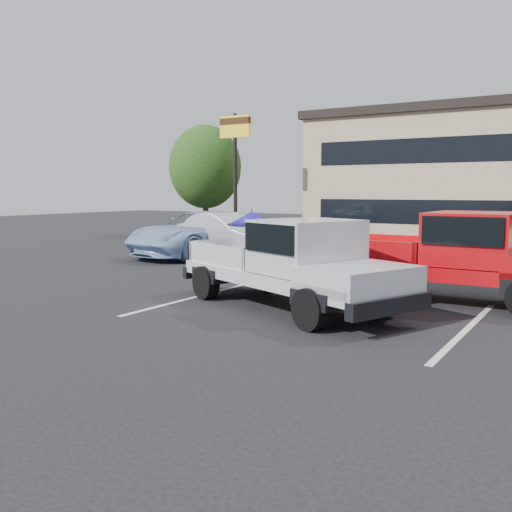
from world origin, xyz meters
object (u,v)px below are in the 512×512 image
object	(u,v)px
silver_pickup	(298,260)
red_pickup	(463,254)
motel_sign	(235,143)
tree_left	(205,167)
blue_suv	(202,234)
silver_sedan	(233,237)

from	to	relation	value
silver_pickup	red_pickup	world-z (taller)	silver_pickup
motel_sign	silver_pickup	world-z (taller)	motel_sign
silver_pickup	red_pickup	xyz separation A→B (m)	(2.67, 2.62, 0.04)
motel_sign	tree_left	distance (m)	5.08
motel_sign	blue_suv	world-z (taller)	motel_sign
red_pickup	blue_suv	xyz separation A→B (m)	(-10.33, 4.21, -0.24)
silver_sedan	blue_suv	distance (m)	1.86
tree_left	blue_suv	world-z (taller)	tree_left
motel_sign	red_pickup	bearing A→B (deg)	-37.55
silver_pickup	red_pickup	size ratio (longest dim) A/B	0.99
blue_suv	red_pickup	bearing A→B (deg)	-14.24
tree_left	silver_pickup	bearing A→B (deg)	-47.83
tree_left	red_pickup	world-z (taller)	tree_left
silver_pickup	blue_suv	world-z (taller)	silver_pickup
motel_sign	silver_sedan	xyz separation A→B (m)	(3.82, -5.81, -3.82)
blue_suv	motel_sign	bearing A→B (deg)	118.90
tree_left	blue_suv	size ratio (longest dim) A/B	0.99
motel_sign	silver_sedan	world-z (taller)	motel_sign
tree_left	red_pickup	xyz separation A→B (m)	(16.37, -12.51, -2.64)
tree_left	red_pickup	distance (m)	20.77
tree_left	blue_suv	distance (m)	10.66
red_pickup	blue_suv	size ratio (longest dim) A/B	1.00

